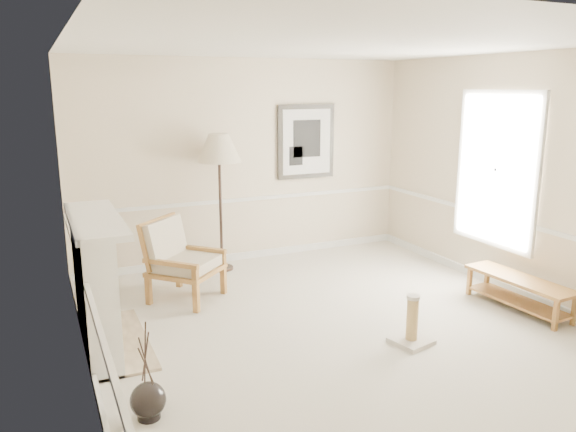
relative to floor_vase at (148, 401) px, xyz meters
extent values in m
plane|color=silver|center=(2.15, 0.85, -0.15)|extent=(5.50, 5.50, 0.00)
cube|color=beige|center=(2.15, 3.60, 1.30)|extent=(5.00, 0.04, 2.90)
cube|color=beige|center=(-0.35, 0.85, 1.30)|extent=(0.04, 5.50, 2.90)
cube|color=beige|center=(4.65, 0.85, 1.30)|extent=(0.04, 5.50, 2.90)
cube|color=white|center=(2.15, 0.85, 2.75)|extent=(5.00, 5.50, 0.04)
cube|color=white|center=(2.15, 3.58, -0.10)|extent=(4.95, 0.04, 0.10)
cube|color=white|center=(2.15, 3.58, 0.75)|extent=(4.95, 0.04, 0.05)
cube|color=white|center=(4.61, 1.25, 1.35)|extent=(0.03, 1.20, 1.80)
cube|color=white|center=(4.60, 1.25, 1.35)|extent=(0.05, 1.34, 1.94)
cube|color=black|center=(3.10, 3.57, 1.55)|extent=(0.92, 0.04, 1.10)
cube|color=white|center=(3.10, 3.55, 1.55)|extent=(0.78, 0.01, 0.96)
cube|color=black|center=(3.10, 3.54, 1.60)|extent=(0.45, 0.01, 0.55)
cube|color=white|center=(-0.21, 1.45, 0.48)|extent=(0.28, 1.50, 1.25)
cube|color=white|center=(-0.16, 1.45, 1.13)|extent=(0.46, 1.64, 0.06)
cube|color=#C6B28E|center=(-0.06, 1.45, 0.40)|extent=(0.02, 1.05, 0.95)
cube|color=black|center=(-0.05, 1.45, 0.27)|extent=(0.02, 0.62, 0.58)
cube|color=#BB8D3E|center=(-0.05, 1.45, 0.01)|extent=(0.01, 0.66, 0.05)
cube|color=#C6B28E|center=(-0.05, 1.45, -0.13)|extent=(0.60, 1.50, 0.03)
sphere|color=black|center=(0.00, 0.00, 0.01)|extent=(0.28, 0.28, 0.28)
cylinder|color=black|center=(0.00, 0.00, -0.11)|extent=(0.18, 0.18, 0.08)
cylinder|color=black|center=(0.00, 0.00, 0.37)|extent=(0.06, 0.10, 0.44)
cylinder|color=black|center=(0.00, 0.00, 0.34)|extent=(0.08, 0.13, 0.36)
cylinder|color=black|center=(0.00, 0.00, 0.40)|extent=(0.04, 0.06, 0.51)
cube|color=olive|center=(0.90, 1.89, 0.05)|extent=(0.09, 0.09, 0.39)
cube|color=olive|center=(0.45, 2.36, 0.05)|extent=(0.09, 0.09, 0.39)
cube|color=olive|center=(1.36, 2.34, 0.05)|extent=(0.09, 0.09, 0.39)
cube|color=olive|center=(0.92, 2.80, 0.05)|extent=(0.09, 0.09, 0.39)
cube|color=olive|center=(0.91, 2.35, 0.22)|extent=(1.03, 1.03, 0.05)
cube|color=olive|center=(0.68, 2.59, 0.54)|extent=(0.64, 0.62, 0.57)
cube|color=olive|center=(0.68, 2.13, 0.39)|extent=(0.55, 0.57, 0.05)
cube|color=olive|center=(1.14, 2.57, 0.39)|extent=(0.55, 0.57, 0.05)
cube|color=white|center=(0.91, 2.35, 0.31)|extent=(0.94, 0.94, 0.12)
cube|color=white|center=(0.72, 2.54, 0.56)|extent=(0.62, 0.61, 0.51)
cylinder|color=black|center=(1.64, 3.25, -0.13)|extent=(0.31, 0.31, 0.03)
cylinder|color=black|center=(1.64, 3.25, 0.73)|extent=(0.04, 0.04, 1.70)
cone|color=beige|center=(1.64, 3.25, 1.56)|extent=(0.71, 0.71, 0.37)
cube|color=olive|center=(4.30, 0.46, 0.21)|extent=(0.48, 1.34, 0.04)
cube|color=olive|center=(4.30, 0.46, -0.05)|extent=(0.42, 1.24, 0.03)
cube|color=olive|center=(4.19, -0.15, 0.02)|extent=(0.05, 0.05, 0.34)
cube|color=olive|center=(4.49, -0.13, 0.02)|extent=(0.05, 0.05, 0.34)
cube|color=olive|center=(4.11, 1.05, 0.02)|extent=(0.05, 0.05, 0.34)
cube|color=olive|center=(4.41, 1.07, 0.02)|extent=(0.05, 0.05, 0.34)
cube|color=beige|center=(2.64, 0.24, -0.13)|extent=(0.43, 0.43, 0.04)
cylinder|color=tan|center=(2.64, 0.24, 0.11)|extent=(0.12, 0.12, 0.43)
cylinder|color=beige|center=(2.64, 0.24, 0.34)|extent=(0.13, 0.13, 0.04)
camera|label=1|loc=(-0.62, -3.97, 2.36)|focal=35.00mm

